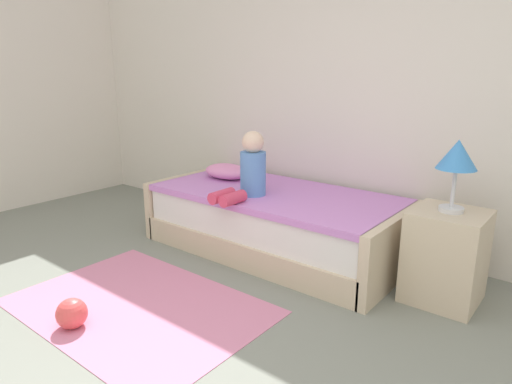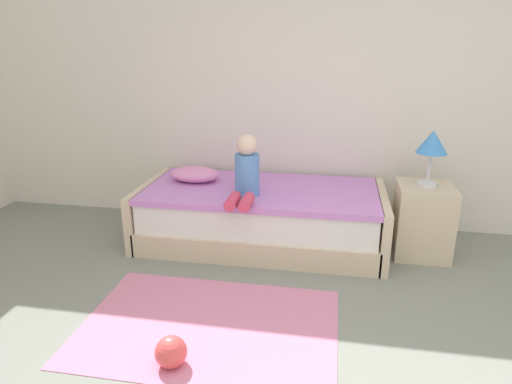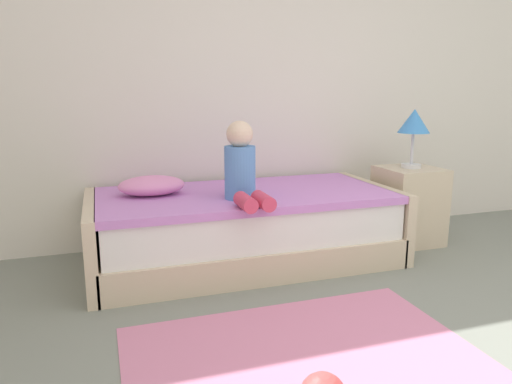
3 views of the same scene
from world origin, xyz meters
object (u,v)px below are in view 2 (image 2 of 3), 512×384
at_px(table_lamp, 432,145).
at_px(child_figure, 246,172).
at_px(bed, 261,216).
at_px(toy_ball, 171,352).
at_px(pillow, 195,174).
at_px(nightstand, 422,220).

height_order(table_lamp, child_figure, table_lamp).
relative_size(bed, toy_ball, 11.83).
distance_m(bed, toy_ball, 1.71).
xyz_separation_m(bed, child_figure, (-0.09, -0.23, 0.46)).
bearing_deg(child_figure, toy_ball, -95.20).
xyz_separation_m(table_lamp, pillow, (-1.97, 0.10, -0.37)).
relative_size(table_lamp, child_figure, 0.88).
bearing_deg(toy_ball, bed, 82.63).
distance_m(table_lamp, toy_ball, 2.45).
distance_m(bed, pillow, 0.70).
bearing_deg(child_figure, bed, 69.49).
bearing_deg(bed, pillow, 170.83).
relative_size(bed, child_figure, 4.14).
height_order(child_figure, toy_ball, child_figure).
relative_size(child_figure, toy_ball, 2.86).
bearing_deg(table_lamp, nightstand, 0.00).
relative_size(nightstand, pillow, 1.36).
distance_m(table_lamp, child_figure, 1.47).
distance_m(nightstand, table_lamp, 0.64).
bearing_deg(nightstand, table_lamp, 0.00).
bearing_deg(toy_ball, table_lamp, 47.07).
height_order(nightstand, child_figure, child_figure).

